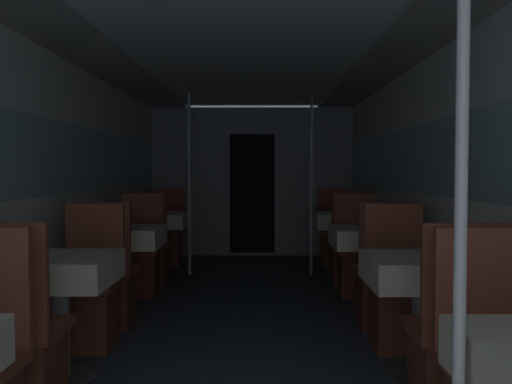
% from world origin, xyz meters
% --- Properties ---
extents(wall_left, '(0.05, 9.75, 2.11)m').
position_xyz_m(wall_left, '(-1.46, 3.47, 1.09)').
color(wall_left, silver).
rests_on(wall_left, ground_plane).
extents(wall_right, '(0.05, 9.75, 2.11)m').
position_xyz_m(wall_right, '(1.46, 3.47, 1.09)').
color(wall_right, silver).
rests_on(wall_right, ground_plane).
extents(ceiling_panel, '(2.92, 9.75, 0.07)m').
position_xyz_m(ceiling_panel, '(0.00, 3.47, 2.15)').
color(ceiling_panel, silver).
rests_on(ceiling_panel, wall_left).
extents(bulkhead_far, '(2.86, 0.09, 2.11)m').
position_xyz_m(bulkhead_far, '(0.00, 7.32, 1.05)').
color(bulkhead_far, gray).
rests_on(bulkhead_far, ground_plane).
extents(dining_table_left_1, '(0.63, 0.63, 0.73)m').
position_xyz_m(dining_table_left_1, '(-1.06, 2.50, 0.60)').
color(dining_table_left_1, '#4C4C51').
rests_on(dining_table_left_1, ground_plane).
extents(chair_left_near_1, '(0.41, 0.41, 0.99)m').
position_xyz_m(chair_left_near_1, '(-1.06, 1.94, 0.30)').
color(chair_left_near_1, brown).
rests_on(chair_left_near_1, ground_plane).
extents(chair_left_far_1, '(0.41, 0.41, 0.99)m').
position_xyz_m(chair_left_far_1, '(-1.06, 3.07, 0.30)').
color(chair_left_far_1, brown).
rests_on(chair_left_far_1, ground_plane).
extents(dining_table_left_2, '(0.63, 0.63, 0.73)m').
position_xyz_m(dining_table_left_2, '(-1.06, 4.15, 0.60)').
color(dining_table_left_2, '#4C4C51').
rests_on(dining_table_left_2, ground_plane).
extents(chair_left_near_2, '(0.41, 0.41, 0.99)m').
position_xyz_m(chair_left_near_2, '(-1.06, 3.58, 0.30)').
color(chair_left_near_2, brown).
rests_on(chair_left_near_2, ground_plane).
extents(chair_left_far_2, '(0.41, 0.41, 0.99)m').
position_xyz_m(chair_left_far_2, '(-1.06, 4.71, 0.30)').
color(chair_left_far_2, brown).
rests_on(chair_left_far_2, ground_plane).
extents(dining_table_left_3, '(0.63, 0.63, 0.73)m').
position_xyz_m(dining_table_left_3, '(-1.06, 5.80, 0.60)').
color(dining_table_left_3, '#4C4C51').
rests_on(dining_table_left_3, ground_plane).
extents(chair_left_near_3, '(0.41, 0.41, 0.99)m').
position_xyz_m(chair_left_near_3, '(-1.06, 5.23, 0.30)').
color(chair_left_near_3, brown).
rests_on(chair_left_near_3, ground_plane).
extents(chair_left_far_3, '(0.41, 0.41, 0.99)m').
position_xyz_m(chair_left_far_3, '(-1.06, 6.36, 0.30)').
color(chair_left_far_3, brown).
rests_on(chair_left_far_3, ground_plane).
extents(support_pole_left_3, '(0.04, 0.04, 2.11)m').
position_xyz_m(support_pole_left_3, '(-0.71, 5.80, 1.06)').
color(support_pole_left_3, silver).
rests_on(support_pole_left_3, ground_plane).
extents(support_pole_right_0, '(0.04, 0.04, 2.11)m').
position_xyz_m(support_pole_right_0, '(0.71, 0.85, 1.06)').
color(support_pole_right_0, silver).
rests_on(support_pole_right_0, ground_plane).
extents(dining_table_right_1, '(0.63, 0.63, 0.73)m').
position_xyz_m(dining_table_right_1, '(1.06, 2.50, 0.60)').
color(dining_table_right_1, '#4C4C51').
rests_on(dining_table_right_1, ground_plane).
extents(chair_right_near_1, '(0.41, 0.41, 0.99)m').
position_xyz_m(chair_right_near_1, '(1.06, 1.94, 0.30)').
color(chair_right_near_1, brown).
rests_on(chair_right_near_1, ground_plane).
extents(chair_right_far_1, '(0.41, 0.41, 0.99)m').
position_xyz_m(chair_right_far_1, '(1.06, 3.07, 0.30)').
color(chair_right_far_1, brown).
rests_on(chair_right_far_1, ground_plane).
extents(dining_table_right_2, '(0.63, 0.63, 0.73)m').
position_xyz_m(dining_table_right_2, '(1.06, 4.15, 0.60)').
color(dining_table_right_2, '#4C4C51').
rests_on(dining_table_right_2, ground_plane).
extents(chair_right_near_2, '(0.41, 0.41, 0.99)m').
position_xyz_m(chair_right_near_2, '(1.06, 3.58, 0.30)').
color(chair_right_near_2, brown).
rests_on(chair_right_near_2, ground_plane).
extents(chair_right_far_2, '(0.41, 0.41, 0.99)m').
position_xyz_m(chair_right_far_2, '(1.06, 4.71, 0.30)').
color(chair_right_far_2, brown).
rests_on(chair_right_far_2, ground_plane).
extents(dining_table_right_3, '(0.63, 0.63, 0.73)m').
position_xyz_m(dining_table_right_3, '(1.06, 5.80, 0.60)').
color(dining_table_right_3, '#4C4C51').
rests_on(dining_table_right_3, ground_plane).
extents(chair_right_near_3, '(0.41, 0.41, 0.99)m').
position_xyz_m(chair_right_near_3, '(1.06, 5.23, 0.30)').
color(chair_right_near_3, brown).
rests_on(chair_right_near_3, ground_plane).
extents(chair_right_far_3, '(0.41, 0.41, 0.99)m').
position_xyz_m(chair_right_far_3, '(1.06, 6.36, 0.30)').
color(chair_right_far_3, brown).
rests_on(chair_right_far_3, ground_plane).
extents(support_pole_right_3, '(0.04, 0.04, 2.11)m').
position_xyz_m(support_pole_right_3, '(0.71, 5.80, 1.06)').
color(support_pole_right_3, silver).
rests_on(support_pole_right_3, ground_plane).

